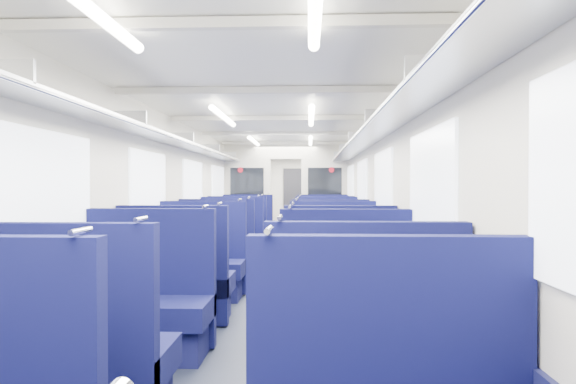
{
  "coord_description": "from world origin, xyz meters",
  "views": [
    {
      "loc": [
        0.52,
        -8.85,
        1.4
      ],
      "look_at": [
        0.04,
        2.8,
        1.25
      ],
      "focal_mm": 31.65,
      "sensor_mm": 36.0,
      "label": 1
    }
  ],
  "objects": [
    {
      "name": "dado_left",
      "position": [
        -1.39,
        0.0,
        0.35
      ],
      "size": [
        0.03,
        17.9,
        0.7
      ],
      "primitive_type": "cube",
      "color": "#111239",
      "rests_on": "floor"
    },
    {
      "name": "seat_12",
      "position": [
        -0.83,
        -1.31,
        0.38
      ],
      "size": [
        1.11,
        0.61,
        1.23
      ],
      "color": "#0E1144",
      "rests_on": "floor"
    },
    {
      "name": "wall_left",
      "position": [
        -1.4,
        0.0,
        1.18
      ],
      "size": [
        0.02,
        18.0,
        2.35
      ],
      "primitive_type": "cube",
      "color": "beige",
      "rests_on": "floor"
    },
    {
      "name": "wall_right",
      "position": [
        1.4,
        0.0,
        1.18
      ],
      "size": [
        0.02,
        18.0,
        2.35
      ],
      "primitive_type": "cube",
      "color": "beige",
      "rests_on": "floor"
    },
    {
      "name": "seat_16",
      "position": [
        -0.83,
        0.8,
        0.38
      ],
      "size": [
        1.11,
        0.61,
        1.23
      ],
      "color": "#0E1144",
      "rests_on": "floor"
    },
    {
      "name": "seat_9",
      "position": [
        0.83,
        -3.67,
        0.38
      ],
      "size": [
        1.11,
        0.61,
        1.23
      ],
      "color": "#0E1144",
      "rests_on": "floor"
    },
    {
      "name": "seat_17",
      "position": [
        0.83,
        0.99,
        0.38
      ],
      "size": [
        1.11,
        0.61,
        1.23
      ],
      "color": "#0E1144",
      "rests_on": "floor"
    },
    {
      "name": "luggage_rack_left",
      "position": [
        -1.21,
        0.0,
        1.97
      ],
      "size": [
        0.36,
        17.4,
        0.18
      ],
      "color": "#B2B5BA",
      "rests_on": "wall_left"
    },
    {
      "name": "end_door",
      "position": [
        0.0,
        8.94,
        1.0
      ],
      "size": [
        0.75,
        0.06,
        2.0
      ],
      "primitive_type": "cube",
      "color": "black",
      "rests_on": "floor"
    },
    {
      "name": "seat_19",
      "position": [
        0.83,
        2.13,
        0.38
      ],
      "size": [
        1.11,
        0.61,
        1.23
      ],
      "color": "#0E1144",
      "rests_on": "floor"
    },
    {
      "name": "seat_13",
      "position": [
        0.83,
        -1.38,
        0.38
      ],
      "size": [
        1.11,
        0.61,
        1.23
      ],
      "color": "#0E1144",
      "rests_on": "floor"
    },
    {
      "name": "seat_7",
      "position": [
        0.83,
        -4.76,
        0.38
      ],
      "size": [
        1.11,
        0.61,
        1.23
      ],
      "color": "#0E1144",
      "rests_on": "floor"
    },
    {
      "name": "seat_6",
      "position": [
        -0.83,
        -4.73,
        0.38
      ],
      "size": [
        1.11,
        0.61,
        1.23
      ],
      "color": "#0E1144",
      "rests_on": "floor"
    },
    {
      "name": "wall_far",
      "position": [
        0.0,
        9.0,
        1.18
      ],
      "size": [
        2.8,
        0.02,
        2.35
      ],
      "primitive_type": "cube",
      "color": "beige",
      "rests_on": "floor"
    },
    {
      "name": "dado_right",
      "position": [
        1.39,
        0.0,
        0.35
      ],
      "size": [
        0.03,
        17.9,
        0.7
      ],
      "primitive_type": "cube",
      "color": "#111239",
      "rests_on": "floor"
    },
    {
      "name": "bulkhead",
      "position": [
        -0.0,
        2.58,
        1.23
      ],
      "size": [
        2.8,
        0.1,
        2.35
      ],
      "color": "beige",
      "rests_on": "floor"
    },
    {
      "name": "seat_8",
      "position": [
        -0.83,
        -3.73,
        0.38
      ],
      "size": [
        1.11,
        0.61,
        1.23
      ],
      "color": "#0E1144",
      "rests_on": "floor"
    },
    {
      "name": "seat_14",
      "position": [
        -0.83,
        -0.2,
        0.38
      ],
      "size": [
        1.11,
        0.61,
        1.23
      ],
      "color": "#0E1144",
      "rests_on": "floor"
    },
    {
      "name": "seat_4",
      "position": [
        -0.83,
        -6.07,
        0.38
      ],
      "size": [
        1.11,
        0.61,
        1.23
      ],
      "color": "#0E1144",
      "rests_on": "floor"
    },
    {
      "name": "seat_5",
      "position": [
        0.83,
        -5.93,
        0.38
      ],
      "size": [
        1.11,
        0.61,
        1.23
      ],
      "color": "#0E1144",
      "rests_on": "floor"
    },
    {
      "name": "luggage_rack_right",
      "position": [
        1.21,
        0.0,
        1.97
      ],
      "size": [
        0.36,
        17.4,
        0.18
      ],
      "color": "#B2B5BA",
      "rests_on": "wall_right"
    },
    {
      "name": "seat_10",
      "position": [
        -0.83,
        -2.6,
        0.38
      ],
      "size": [
        1.11,
        0.61,
        1.23
      ],
      "color": "#0E1144",
      "rests_on": "floor"
    },
    {
      "name": "ceiling",
      "position": [
        0.0,
        0.0,
        2.35
      ],
      "size": [
        2.8,
        18.0,
        0.01
      ],
      "primitive_type": "cube",
      "color": "silver",
      "rests_on": "wall_left"
    },
    {
      "name": "windows",
      "position": [
        0.0,
        -0.46,
        1.42
      ],
      "size": [
        2.78,
        15.6,
        0.75
      ],
      "color": "white",
      "rests_on": "wall_left"
    },
    {
      "name": "seat_15",
      "position": [
        0.83,
        -0.1,
        0.38
      ],
      "size": [
        1.11,
        0.61,
        1.23
      ],
      "color": "#0E1144",
      "rests_on": "floor"
    },
    {
      "name": "ceiling_fittings",
      "position": [
        0.0,
        -0.26,
        2.29
      ],
      "size": [
        2.7,
        16.06,
        0.11
      ],
      "color": "beige",
      "rests_on": "ceiling"
    },
    {
      "name": "floor",
      "position": [
        0.0,
        0.0,
        0.0
      ],
      "size": [
        2.8,
        18.0,
        0.01
      ],
      "primitive_type": "cube",
      "color": "black",
      "rests_on": "ground"
    },
    {
      "name": "seat_18",
      "position": [
        -0.83,
        2.08,
        0.38
      ],
      "size": [
        1.11,
        0.61,
        1.23
      ],
      "color": "#0E1144",
      "rests_on": "floor"
    },
    {
      "name": "seat_11",
      "position": [
        0.83,
        -2.52,
        0.38
      ],
      "size": [
        1.11,
        0.61,
        1.23
      ],
      "color": "#0E1144",
      "rests_on": "floor"
    }
  ]
}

